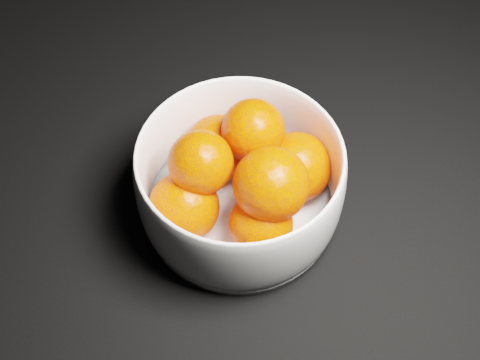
# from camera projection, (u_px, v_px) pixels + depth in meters

# --- Properties ---
(bowl) EXTENTS (0.20, 0.20, 0.09)m
(bowl) POSITION_uv_depth(u_px,v_px,m) (240.00, 183.00, 0.62)
(bowl) COLOR white
(bowl) RESTS_ON ground
(orange_pile) EXTENTS (0.16, 0.14, 0.11)m
(orange_pile) POSITION_uv_depth(u_px,v_px,m) (242.00, 174.00, 0.62)
(orange_pile) COLOR #FF3E00
(orange_pile) RESTS_ON bowl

